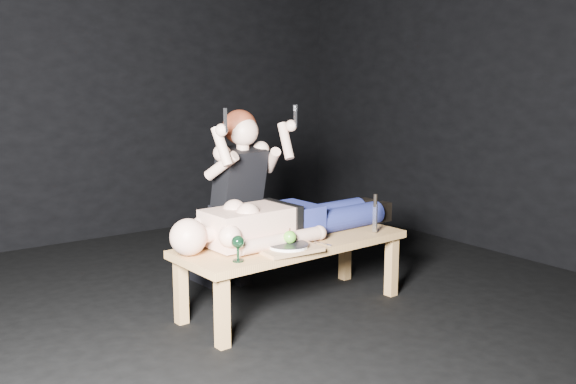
# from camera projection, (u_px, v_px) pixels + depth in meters

# --- Properties ---
(ground) EXTENTS (5.00, 5.00, 0.00)m
(ground) POSITION_uv_depth(u_px,v_px,m) (253.00, 318.00, 3.88)
(ground) COLOR black
(ground) RESTS_ON ground
(back_wall) EXTENTS (5.00, 0.00, 5.00)m
(back_wall) POSITION_uv_depth(u_px,v_px,m) (99.00, 73.00, 5.60)
(back_wall) COLOR black
(back_wall) RESTS_ON ground
(table) EXTENTS (1.53, 0.64, 0.45)m
(table) POSITION_uv_depth(u_px,v_px,m) (293.00, 274.00, 4.00)
(table) COLOR tan
(table) RESTS_ON ground
(lying_man) EXTENTS (1.59, 0.56, 0.27)m
(lying_man) POSITION_uv_depth(u_px,v_px,m) (289.00, 215.00, 4.04)
(lying_man) COLOR beige
(lying_man) RESTS_ON table
(kneeling_woman) EXTENTS (0.74, 0.82, 1.29)m
(kneeling_woman) POSITION_uv_depth(u_px,v_px,m) (233.00, 198.00, 4.33)
(kneeling_woman) COLOR black
(kneeling_woman) RESTS_ON ground
(serving_tray) EXTENTS (0.37, 0.27, 0.02)m
(serving_tray) POSITION_uv_depth(u_px,v_px,m) (288.00, 249.00, 3.72)
(serving_tray) COLOR #A77C50
(serving_tray) RESTS_ON table
(plate) EXTENTS (0.25, 0.25, 0.02)m
(plate) POSITION_uv_depth(u_px,v_px,m) (288.00, 246.00, 3.71)
(plate) COLOR white
(plate) RESTS_ON serving_tray
(apple) EXTENTS (0.08, 0.08, 0.08)m
(apple) POSITION_uv_depth(u_px,v_px,m) (290.00, 237.00, 3.72)
(apple) COLOR #44931A
(apple) RESTS_ON plate
(goblet) EXTENTS (0.08, 0.08, 0.15)m
(goblet) POSITION_uv_depth(u_px,v_px,m) (238.00, 249.00, 3.49)
(goblet) COLOR black
(goblet) RESTS_ON table
(fork_flat) EXTENTS (0.03, 0.16, 0.01)m
(fork_flat) POSITION_uv_depth(u_px,v_px,m) (268.00, 254.00, 3.63)
(fork_flat) COLOR #B2B2B7
(fork_flat) RESTS_ON table
(knife_flat) EXTENTS (0.03, 0.16, 0.01)m
(knife_flat) POSITION_uv_depth(u_px,v_px,m) (322.00, 243.00, 3.87)
(knife_flat) COLOR #B2B2B7
(knife_flat) RESTS_ON table
(spoon_flat) EXTENTS (0.10, 0.14, 0.01)m
(spoon_flat) POSITION_uv_depth(u_px,v_px,m) (304.00, 243.00, 3.89)
(spoon_flat) COLOR #B2B2B7
(spoon_flat) RESTS_ON table
(carving_knife) EXTENTS (0.04, 0.04, 0.26)m
(carving_knife) POSITION_uv_depth(u_px,v_px,m) (375.00, 214.00, 4.12)
(carving_knife) COLOR #B2B2B7
(carving_knife) RESTS_ON table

